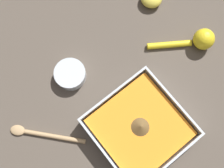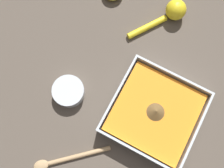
{
  "view_description": "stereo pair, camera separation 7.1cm",
  "coord_description": "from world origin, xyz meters",
  "px_view_note": "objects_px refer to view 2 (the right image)",
  "views": [
    {
      "loc": [
        0.11,
        0.05,
        0.72
      ],
      "look_at": [
        -0.0,
        -0.09,
        0.03
      ],
      "focal_mm": 42.0,
      "sensor_mm": 36.0,
      "label": 1
    },
    {
      "loc": [
        0.15,
        -0.01,
        0.72
      ],
      "look_at": [
        -0.0,
        -0.09,
        0.03
      ],
      "focal_mm": 42.0,
      "sensor_mm": 36.0,
      "label": 2
    }
  ],
  "objects_px": {
    "spice_bowl": "(69,91)",
    "wooden_spoon": "(68,159)",
    "square_dish": "(154,113)",
    "lemon_squeezer": "(171,13)"
  },
  "relations": [
    {
      "from": "spice_bowl",
      "to": "wooden_spoon",
      "type": "distance_m",
      "value": 0.18
    },
    {
      "from": "square_dish",
      "to": "wooden_spoon",
      "type": "xyz_separation_m",
      "value": [
        0.21,
        -0.15,
        -0.02
      ]
    },
    {
      "from": "square_dish",
      "to": "wooden_spoon",
      "type": "bearing_deg",
      "value": -34.89
    },
    {
      "from": "square_dish",
      "to": "lemon_squeezer",
      "type": "height_order",
      "value": "same"
    },
    {
      "from": "lemon_squeezer",
      "to": "wooden_spoon",
      "type": "bearing_deg",
      "value": -153.44
    },
    {
      "from": "lemon_squeezer",
      "to": "wooden_spoon",
      "type": "xyz_separation_m",
      "value": [
        0.5,
        -0.06,
        -0.02
      ]
    },
    {
      "from": "spice_bowl",
      "to": "wooden_spoon",
      "type": "height_order",
      "value": "spice_bowl"
    },
    {
      "from": "spice_bowl",
      "to": "square_dish",
      "type": "bearing_deg",
      "value": 103.25
    },
    {
      "from": "square_dish",
      "to": "spice_bowl",
      "type": "relative_size",
      "value": 2.61
    },
    {
      "from": "square_dish",
      "to": "spice_bowl",
      "type": "bearing_deg",
      "value": -76.75
    }
  ]
}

